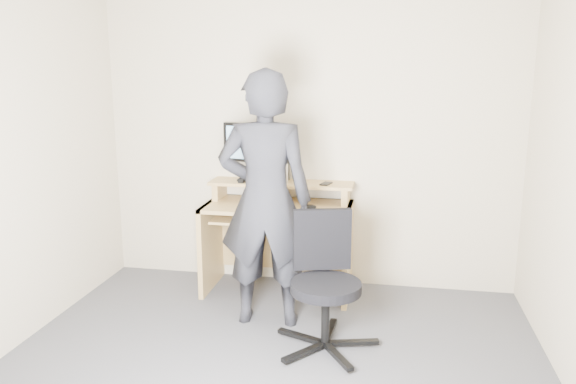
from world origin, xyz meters
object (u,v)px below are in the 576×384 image
(monitor, at_px, (251,147))
(person, at_px, (265,200))
(desk, at_px, (280,226))
(office_chair, at_px, (325,276))

(monitor, bearing_deg, person, -54.82)
(desk, xyz_separation_m, monitor, (-0.26, 0.09, 0.65))
(monitor, xyz_separation_m, person, (0.28, -0.73, -0.28))
(monitor, relative_size, office_chair, 0.56)
(monitor, xyz_separation_m, office_chair, (0.75, -1.02, -0.71))
(monitor, distance_m, person, 0.83)
(desk, distance_m, office_chair, 1.05)
(person, bearing_deg, monitor, -74.11)
(monitor, height_order, office_chair, monitor)
(desk, distance_m, monitor, 0.71)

